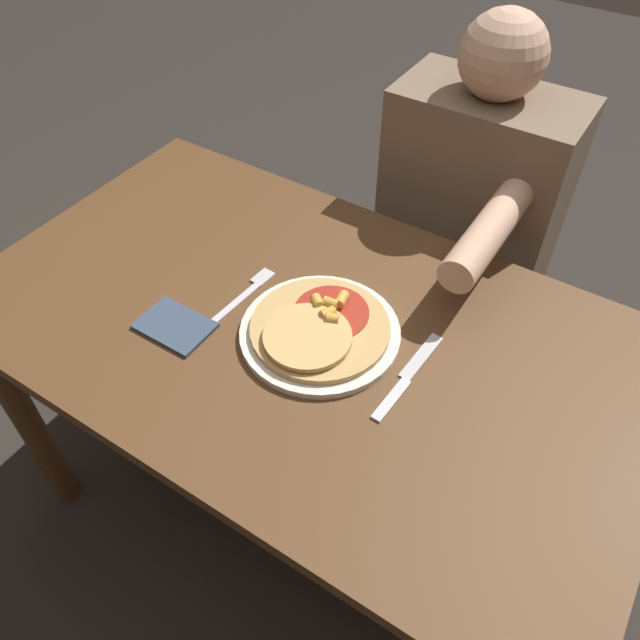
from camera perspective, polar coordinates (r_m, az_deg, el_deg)
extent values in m
plane|color=#2D2823|center=(1.75, -1.12, -16.90)|extent=(8.00, 8.00, 0.00)
cube|color=brown|center=(1.16, -1.63, -0.87)|extent=(1.28, 0.74, 0.03)
cylinder|color=brown|center=(1.63, -25.25, -8.18)|extent=(0.06, 0.06, 0.70)
cylinder|color=brown|center=(1.86, -10.88, 4.56)|extent=(0.06, 0.06, 0.70)
cylinder|color=brown|center=(1.55, 24.14, -11.36)|extent=(0.06, 0.06, 0.70)
cylinder|color=silver|center=(1.12, 0.00, -1.16)|extent=(0.29, 0.29, 0.01)
cylinder|color=tan|center=(1.11, 0.00, -0.71)|extent=(0.25, 0.25, 0.01)
cylinder|color=#9E2819|center=(1.13, 1.04, 0.73)|extent=(0.14, 0.14, 0.00)
cylinder|color=tan|center=(1.08, -1.16, -1.52)|extent=(0.16, 0.16, 0.01)
cylinder|color=gold|center=(1.10, 1.16, 0.11)|extent=(0.03, 0.03, 0.02)
cylinder|color=gold|center=(1.13, -0.27, 1.70)|extent=(0.03, 0.03, 0.02)
cylinder|color=gold|center=(1.14, 1.99, 1.93)|extent=(0.03, 0.03, 0.02)
cylinder|color=gold|center=(1.13, 0.99, 1.53)|extent=(0.03, 0.02, 0.02)
cylinder|color=gold|center=(1.11, 0.74, 0.63)|extent=(0.03, 0.03, 0.02)
cube|color=silver|center=(1.19, -7.75, 1.50)|extent=(0.02, 0.13, 0.00)
cube|color=silver|center=(1.24, -5.26, 3.90)|extent=(0.03, 0.05, 0.00)
cube|color=silver|center=(1.04, 6.54, -7.23)|extent=(0.02, 0.10, 0.00)
cube|color=silver|center=(1.11, 9.24, -3.32)|extent=(0.03, 0.12, 0.00)
cube|color=#38475B|center=(1.17, -13.12, -0.53)|extent=(0.13, 0.09, 0.01)
cylinder|color=#2D2D38|center=(1.86, 8.77, -0.18)|extent=(0.11, 0.11, 0.46)
cylinder|color=#2D2D38|center=(1.82, 13.76, -2.38)|extent=(0.11, 0.11, 0.46)
cube|color=#75604C|center=(1.52, 13.84, 11.00)|extent=(0.40, 0.22, 0.50)
sphere|color=tan|center=(1.37, 16.40, 22.20)|extent=(0.18, 0.18, 0.18)
cylinder|color=tan|center=(1.23, 15.09, 7.70)|extent=(0.07, 0.30, 0.07)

